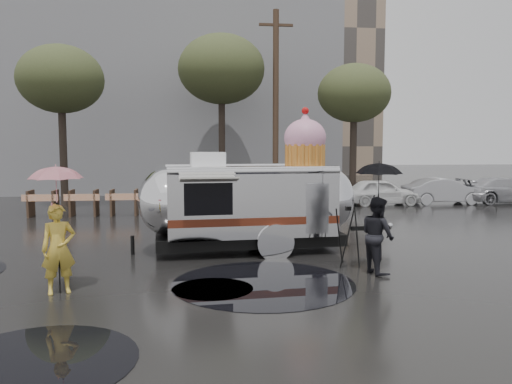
{
  "coord_description": "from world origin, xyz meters",
  "views": [
    {
      "loc": [
        -1.36,
        -9.56,
        2.64
      ],
      "look_at": [
        0.19,
        2.96,
        1.49
      ],
      "focal_mm": 35.0,
      "sensor_mm": 36.0,
      "label": 1
    }
  ],
  "objects": [
    {
      "name": "ground",
      "position": [
        0.0,
        0.0,
        0.0
      ],
      "size": [
        120.0,
        120.0,
        0.0
      ],
      "primitive_type": "plane",
      "color": "black",
      "rests_on": "ground"
    },
    {
      "name": "puddles",
      "position": [
        -2.85,
        -0.48,
        0.01
      ],
      "size": [
        10.1,
        7.49,
        0.01
      ],
      "color": "black",
      "rests_on": "ground"
    },
    {
      "name": "grey_building",
      "position": [
        -4.0,
        24.0,
        6.5
      ],
      "size": [
        22.0,
        12.0,
        13.0
      ],
      "primitive_type": "cube",
      "color": "slate",
      "rests_on": "ground"
    },
    {
      "name": "utility_pole",
      "position": [
        2.5,
        14.0,
        4.62
      ],
      "size": [
        1.6,
        0.28,
        9.0
      ],
      "color": "#473323",
      "rests_on": "ground"
    },
    {
      "name": "tree_left",
      "position": [
        -7.0,
        13.0,
        5.48
      ],
      "size": [
        3.64,
        3.64,
        6.95
      ],
      "color": "#382D26",
      "rests_on": "ground"
    },
    {
      "name": "tree_mid",
      "position": [
        0.0,
        15.0,
        6.34
      ],
      "size": [
        4.2,
        4.2,
        8.03
      ],
      "color": "#382D26",
      "rests_on": "ground"
    },
    {
      "name": "tree_right",
      "position": [
        6.0,
        13.0,
        5.06
      ],
      "size": [
        3.36,
        3.36,
        6.42
      ],
      "color": "#382D26",
      "rests_on": "ground"
    },
    {
      "name": "barricade_row",
      "position": [
        -5.55,
        9.96,
        0.52
      ],
      "size": [
        4.3,
        0.8,
        1.0
      ],
      "color": "#473323",
      "rests_on": "ground"
    },
    {
      "name": "parked_cars",
      "position": [
        11.78,
        12.0,
        0.72
      ],
      "size": [
        13.2,
        1.9,
        1.5
      ],
      "color": "silver",
      "rests_on": "ground"
    },
    {
      "name": "airstream_trailer",
      "position": [
        0.08,
        2.96,
        1.3
      ],
      "size": [
        6.9,
        2.91,
        3.72
      ],
      "rotation": [
        0.0,
        0.0,
        0.07
      ],
      "color": "silver",
      "rests_on": "ground"
    },
    {
      "name": "person_left",
      "position": [
        -3.79,
        -0.39,
        0.81
      ],
      "size": [
        0.68,
        0.57,
        1.62
      ],
      "primitive_type": "imported",
      "rotation": [
        0.0,
        0.0,
        0.37
      ],
      "color": "gold",
      "rests_on": "ground"
    },
    {
      "name": "umbrella_pink",
      "position": [
        -3.79,
        -0.39,
        1.94
      ],
      "size": [
        1.14,
        1.14,
        2.33
      ],
      "color": "pink",
      "rests_on": "ground"
    },
    {
      "name": "person_right",
      "position": [
        2.41,
        0.28,
        0.8
      ],
      "size": [
        0.58,
        0.84,
        1.61
      ],
      "primitive_type": "imported",
      "rotation": [
        0.0,
        0.0,
        1.78
      ],
      "color": "black",
      "rests_on": "ground"
    },
    {
      "name": "umbrella_black",
      "position": [
        2.41,
        0.28,
        1.94
      ],
      "size": [
        1.16,
        1.16,
        2.34
      ],
      "color": "black",
      "rests_on": "ground"
    },
    {
      "name": "tripod",
      "position": [
        1.99,
        0.98,
        0.76
      ],
      "size": [
        0.52,
        0.55,
        1.34
      ],
      "rotation": [
        0.0,
        0.0,
        0.14
      ],
      "color": "black",
      "rests_on": "ground"
    }
  ]
}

